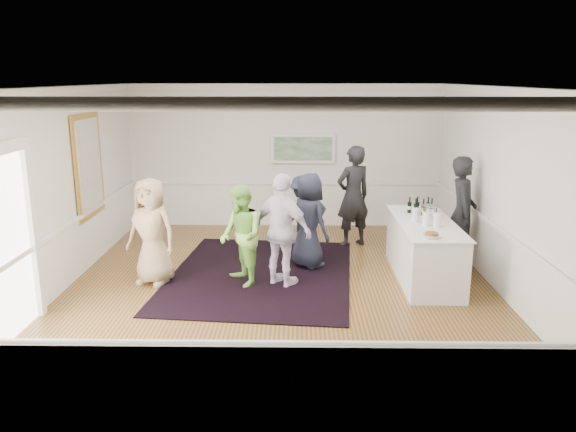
{
  "coord_description": "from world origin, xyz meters",
  "views": [
    {
      "loc": [
        0.25,
        -8.57,
        3.35
      ],
      "look_at": [
        0.12,
        0.2,
        1.16
      ],
      "focal_mm": 35.0,
      "sensor_mm": 36.0,
      "label": 1
    }
  ],
  "objects_px": {
    "serving_table": "(424,250)",
    "guest_dark_b": "(353,196)",
    "guest_lilac": "(283,230)",
    "guest_tan": "(151,231)",
    "guest_dark_a": "(303,217)",
    "ice_bucket": "(429,213)",
    "guest_green": "(241,236)",
    "nut_bowl": "(431,235)",
    "guest_navy": "(309,221)",
    "bartender": "(462,212)"
  },
  "relations": [
    {
      "from": "bartender",
      "to": "guest_navy",
      "type": "distance_m",
      "value": 2.72
    },
    {
      "from": "guest_dark_a",
      "to": "guest_navy",
      "type": "height_order",
      "value": "guest_navy"
    },
    {
      "from": "guest_lilac",
      "to": "nut_bowl",
      "type": "bearing_deg",
      "value": -159.43
    },
    {
      "from": "ice_bucket",
      "to": "nut_bowl",
      "type": "xyz_separation_m",
      "value": [
        -0.22,
        -1.1,
        -0.08
      ]
    },
    {
      "from": "guest_green",
      "to": "guest_dark_a",
      "type": "bearing_deg",
      "value": 118.39
    },
    {
      "from": "serving_table",
      "to": "guest_lilac",
      "type": "distance_m",
      "value": 2.44
    },
    {
      "from": "serving_table",
      "to": "nut_bowl",
      "type": "bearing_deg",
      "value": -97.62
    },
    {
      "from": "guest_lilac",
      "to": "guest_navy",
      "type": "height_order",
      "value": "guest_lilac"
    },
    {
      "from": "guest_dark_a",
      "to": "guest_dark_b",
      "type": "relative_size",
      "value": 0.78
    },
    {
      "from": "guest_green",
      "to": "guest_dark_a",
      "type": "distance_m",
      "value": 1.75
    },
    {
      "from": "serving_table",
      "to": "bartender",
      "type": "relative_size",
      "value": 1.23
    },
    {
      "from": "serving_table",
      "to": "ice_bucket",
      "type": "relative_size",
      "value": 9.46
    },
    {
      "from": "bartender",
      "to": "nut_bowl",
      "type": "xyz_separation_m",
      "value": [
        -0.91,
        -1.59,
        0.03
      ]
    },
    {
      "from": "bartender",
      "to": "ice_bucket",
      "type": "distance_m",
      "value": 0.85
    },
    {
      "from": "nut_bowl",
      "to": "guest_green",
      "type": "bearing_deg",
      "value": 168.05
    },
    {
      "from": "serving_table",
      "to": "guest_dark_b",
      "type": "height_order",
      "value": "guest_dark_b"
    },
    {
      "from": "guest_tan",
      "to": "guest_navy",
      "type": "distance_m",
      "value": 2.73
    },
    {
      "from": "serving_table",
      "to": "nut_bowl",
      "type": "distance_m",
      "value": 1.1
    },
    {
      "from": "guest_tan",
      "to": "guest_dark_a",
      "type": "height_order",
      "value": "guest_tan"
    },
    {
      "from": "guest_lilac",
      "to": "guest_dark_b",
      "type": "distance_m",
      "value": 2.66
    },
    {
      "from": "guest_tan",
      "to": "guest_navy",
      "type": "xyz_separation_m",
      "value": [
        2.59,
        0.87,
        -0.03
      ]
    },
    {
      "from": "ice_bucket",
      "to": "guest_dark_a",
      "type": "bearing_deg",
      "value": 156.26
    },
    {
      "from": "guest_tan",
      "to": "guest_dark_b",
      "type": "bearing_deg",
      "value": 51.56
    },
    {
      "from": "guest_lilac",
      "to": "guest_dark_a",
      "type": "bearing_deg",
      "value": -68.44
    },
    {
      "from": "guest_lilac",
      "to": "guest_dark_a",
      "type": "distance_m",
      "value": 1.49
    },
    {
      "from": "guest_green",
      "to": "serving_table",
      "type": "bearing_deg",
      "value": 70.81
    },
    {
      "from": "guest_lilac",
      "to": "nut_bowl",
      "type": "relative_size",
      "value": 7.18
    },
    {
      "from": "bartender",
      "to": "guest_navy",
      "type": "bearing_deg",
      "value": 103.42
    },
    {
      "from": "serving_table",
      "to": "guest_dark_b",
      "type": "bearing_deg",
      "value": 117.97
    },
    {
      "from": "guest_lilac",
      "to": "nut_bowl",
      "type": "height_order",
      "value": "guest_lilac"
    },
    {
      "from": "serving_table",
      "to": "ice_bucket",
      "type": "distance_m",
      "value": 0.63
    },
    {
      "from": "guest_lilac",
      "to": "guest_navy",
      "type": "relative_size",
      "value": 1.09
    },
    {
      "from": "guest_green",
      "to": "guest_lilac",
      "type": "xyz_separation_m",
      "value": [
        0.68,
        -0.02,
        0.1
      ]
    },
    {
      "from": "nut_bowl",
      "to": "guest_dark_b",
      "type": "bearing_deg",
      "value": 107.2
    },
    {
      "from": "serving_table",
      "to": "guest_dark_a",
      "type": "distance_m",
      "value": 2.31
    },
    {
      "from": "guest_green",
      "to": "guest_dark_b",
      "type": "height_order",
      "value": "guest_dark_b"
    },
    {
      "from": "guest_dark_a",
      "to": "ice_bucket",
      "type": "relative_size",
      "value": 6.11
    },
    {
      "from": "bartender",
      "to": "guest_dark_a",
      "type": "bearing_deg",
      "value": 93.36
    },
    {
      "from": "bartender",
      "to": "guest_green",
      "type": "height_order",
      "value": "bartender"
    },
    {
      "from": "guest_tan",
      "to": "guest_dark_b",
      "type": "distance_m",
      "value": 4.14
    },
    {
      "from": "guest_navy",
      "to": "serving_table",
      "type": "bearing_deg",
      "value": -145.52
    },
    {
      "from": "bartender",
      "to": "serving_table",
      "type": "bearing_deg",
      "value": 141.01
    },
    {
      "from": "nut_bowl",
      "to": "ice_bucket",
      "type": "bearing_deg",
      "value": 78.88
    },
    {
      "from": "guest_lilac",
      "to": "guest_green",
      "type": "bearing_deg",
      "value": 33.68
    },
    {
      "from": "bartender",
      "to": "guest_navy",
      "type": "height_order",
      "value": "bartender"
    },
    {
      "from": "guest_lilac",
      "to": "guest_dark_b",
      "type": "bearing_deg",
      "value": -85.33
    },
    {
      "from": "guest_dark_b",
      "to": "serving_table",
      "type": "bearing_deg",
      "value": 91.55
    },
    {
      "from": "bartender",
      "to": "guest_dark_a",
      "type": "relative_size",
      "value": 1.26
    },
    {
      "from": "guest_lilac",
      "to": "guest_dark_a",
      "type": "height_order",
      "value": "guest_lilac"
    },
    {
      "from": "guest_tan",
      "to": "ice_bucket",
      "type": "height_order",
      "value": "guest_tan"
    }
  ]
}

